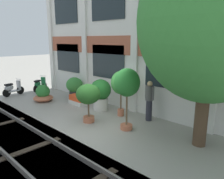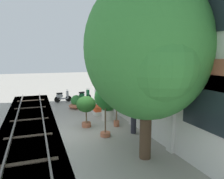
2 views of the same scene
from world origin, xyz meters
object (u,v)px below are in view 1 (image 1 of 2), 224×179
at_px(potted_plant_glazed_jar, 101,93).
at_px(scooter_second_parked, 12,89).
at_px(potted_plant_tall_urn, 127,84).
at_px(resident_by_doorway, 149,100).
at_px(potted_plant_square_trough, 77,100).
at_px(scooter_near_curb, 40,85).
at_px(potted_plant_low_pan, 88,96).
at_px(potted_plant_terracotta_small, 121,84).
at_px(potted_plant_wide_bowl, 43,95).
at_px(potted_plant_stone_basin, 75,86).
at_px(broadleaf_tree, 210,25).

distance_m(potted_plant_glazed_jar, scooter_second_parked, 6.22).
bearing_deg(scooter_second_parked, potted_plant_tall_urn, -91.95).
relative_size(potted_plant_glazed_jar, resident_by_doorway, 0.89).
height_order(potted_plant_square_trough, scooter_near_curb, scooter_near_curb).
bearing_deg(potted_plant_low_pan, potted_plant_terracotta_small, 73.50).
bearing_deg(scooter_near_curb, resident_by_doorway, -112.33).
relative_size(potted_plant_low_pan, potted_plant_glazed_jar, 1.07).
bearing_deg(potted_plant_terracotta_small, potted_plant_tall_urn, -39.96).
xyz_separation_m(potted_plant_glazed_jar, potted_plant_tall_urn, (2.45, -0.94, 0.91)).
distance_m(potted_plant_wide_bowl, potted_plant_square_trough, 2.14).
xyz_separation_m(potted_plant_wide_bowl, potted_plant_stone_basin, (0.77, 1.60, 0.33)).
relative_size(potted_plant_low_pan, potted_plant_stone_basin, 1.31).
distance_m(broadleaf_tree, potted_plant_low_pan, 5.07).
xyz_separation_m(potted_plant_low_pan, scooter_second_parked, (-6.74, -0.43, -0.70)).
bearing_deg(potted_plant_stone_basin, potted_plant_low_pan, -28.02).
height_order(broadleaf_tree, resident_by_doorway, broadleaf_tree).
xyz_separation_m(potted_plant_wide_bowl, scooter_near_curb, (-2.37, 1.05, 0.07)).
relative_size(potted_plant_tall_urn, scooter_near_curb, 1.85).
height_order(potted_plant_terracotta_small, potted_plant_low_pan, potted_plant_terracotta_small).
bearing_deg(scooter_second_parked, scooter_near_curb, -11.49).
xyz_separation_m(potted_plant_square_trough, resident_by_doorway, (4.04, 0.71, 0.68)).
xyz_separation_m(potted_plant_glazed_jar, resident_by_doorway, (2.51, 0.45, 0.07)).
relative_size(broadleaf_tree, potted_plant_low_pan, 3.90).
distance_m(potted_plant_glazed_jar, potted_plant_tall_urn, 2.77).
relative_size(potted_plant_wide_bowl, scooter_second_parked, 0.79).
height_order(potted_plant_square_trough, potted_plant_stone_basin, potted_plant_stone_basin).
bearing_deg(potted_plant_glazed_jar, potted_plant_tall_urn, -20.91).
relative_size(potted_plant_square_trough, scooter_second_parked, 0.79).
relative_size(potted_plant_terracotta_small, potted_plant_square_trough, 1.88).
height_order(potted_plant_glazed_jar, resident_by_doorway, resident_by_doorway).
bearing_deg(broadleaf_tree, potted_plant_low_pan, -164.05).
relative_size(potted_plant_glazed_jar, scooter_near_curb, 1.18).
distance_m(potted_plant_square_trough, scooter_second_parked, 4.68).
relative_size(potted_plant_low_pan, potted_plant_tall_urn, 0.69).
bearing_deg(potted_plant_low_pan, scooter_near_curb, 168.83).
relative_size(broadleaf_tree, potted_plant_square_trough, 5.80).
bearing_deg(potted_plant_wide_bowl, scooter_near_curb, 156.17).
relative_size(scooter_near_curb, resident_by_doorway, 0.75).
xyz_separation_m(potted_plant_terracotta_small, potted_plant_glazed_jar, (-1.26, -0.06, -0.63)).
bearing_deg(scooter_second_parked, potted_plant_square_trough, -78.17).
bearing_deg(potted_plant_glazed_jar, potted_plant_square_trough, -170.25).
height_order(broadleaf_tree, potted_plant_tall_urn, broadleaf_tree).
bearing_deg(broadleaf_tree, potted_plant_square_trough, -179.95).
height_order(potted_plant_wide_bowl, potted_plant_square_trough, potted_plant_wide_bowl).
bearing_deg(potted_plant_low_pan, potted_plant_square_trough, 153.21).
bearing_deg(potted_plant_terracotta_small, scooter_second_parked, -164.92).
xyz_separation_m(broadleaf_tree, potted_plant_low_pan, (-4.17, -1.19, -2.64)).
height_order(potted_plant_terracotta_small, potted_plant_wide_bowl, potted_plant_terracotta_small).
relative_size(potted_plant_tall_urn, potted_plant_stone_basin, 1.90).
distance_m(potted_plant_terracotta_small, potted_plant_square_trough, 3.07).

